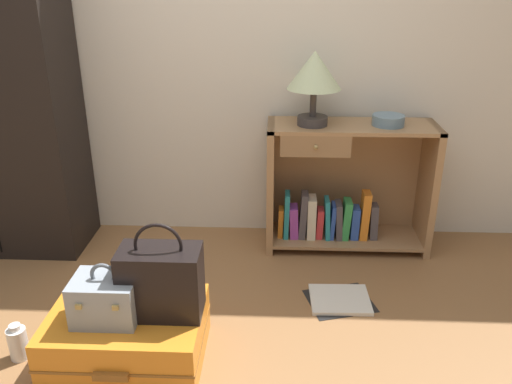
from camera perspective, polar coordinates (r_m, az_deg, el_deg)
The scene contains 9 objects.
back_wall at distance 3.16m, azimuth -4.15°, elevation 18.10°, with size 6.40×0.10×2.60m, color silver.
bookshelf at distance 3.17m, azimuth 9.40°, elevation 0.18°, with size 0.96×0.35×0.77m.
table_lamp at distance 2.91m, azimuth 6.37°, elevation 12.63°, with size 0.30×0.30×0.41m.
bowl at distance 3.04m, azimuth 14.20°, elevation 7.58°, with size 0.18×0.18×0.06m, color slate.
suitcase_large at distance 2.40m, azimuth -13.77°, elevation -14.93°, with size 0.65×0.50×0.24m.
train_case at distance 2.27m, azimuth -15.99°, elevation -11.04°, with size 0.26×0.21×0.26m.
handbag at distance 2.22m, azimuth -10.29°, elevation -9.48°, with size 0.34×0.19×0.42m.
bottle at distance 2.58m, azimuth -24.47°, elevation -14.69°, with size 0.08×0.08×0.17m.
open_book_on_floor at distance 2.78m, azimuth 9.11°, elevation -11.50°, with size 0.38×0.35×0.02m.
Camera 1 is at (0.35, -1.63, 1.57)m, focal length 36.76 mm.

